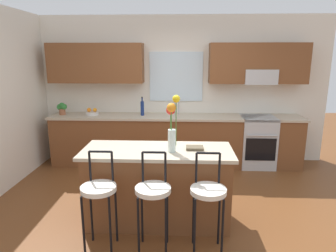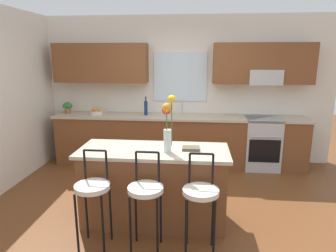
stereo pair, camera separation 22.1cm
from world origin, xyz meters
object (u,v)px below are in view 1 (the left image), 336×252
object	(u,v)px
bar_stool_near	(99,193)
cookbook	(195,148)
potted_plant_small	(62,108)
bar_stool_far	(208,195)
fruit_bowl_oranges	(92,113)
flower_vase	(172,122)
oven_range	(257,141)
bar_stool_middle	(153,194)
kitchen_island	(158,186)
bottle_olive_oil	(142,108)

from	to	relation	value
bar_stool_near	cookbook	distance (m)	1.19
cookbook	potted_plant_small	size ratio (longest dim) A/B	0.89
bar_stool_far	potted_plant_small	bearing A→B (deg)	133.94
bar_stool_near	fruit_bowl_oranges	bearing A→B (deg)	107.61
flower_vase	bar_stool_far	bearing A→B (deg)	-52.42
oven_range	bar_stool_middle	xyz separation A→B (m)	(-1.65, -2.54, 0.18)
oven_range	kitchen_island	distance (m)	2.57
kitchen_island	oven_range	bearing A→B (deg)	50.00
bar_stool_middle	bar_stool_far	size ratio (longest dim) A/B	1.00
bar_stool_middle	fruit_bowl_oranges	world-z (taller)	fruit_bowl_oranges
bar_stool_near	bar_stool_far	bearing A→B (deg)	0.00
kitchen_island	bar_stool_far	size ratio (longest dim) A/B	1.68
bar_stool_middle	fruit_bowl_oranges	distance (m)	2.92
fruit_bowl_oranges	bottle_olive_oil	distance (m)	0.93
cookbook	bar_stool_middle	bearing A→B (deg)	-126.32
oven_range	cookbook	xyz separation A→B (m)	(-1.22, -1.95, 0.48)
bottle_olive_oil	potted_plant_small	world-z (taller)	bottle_olive_oil
kitchen_island	bar_stool_far	distance (m)	0.81
bar_stool_far	cookbook	size ratio (longest dim) A/B	5.21
cookbook	flower_vase	bearing A→B (deg)	-158.54
cookbook	bottle_olive_oil	world-z (taller)	bottle_olive_oil
oven_range	bar_stool_middle	bearing A→B (deg)	-123.11
bar_stool_near	flower_vase	bearing A→B (deg)	34.06
bar_stool_far	fruit_bowl_oranges	size ratio (longest dim) A/B	4.34
oven_range	bar_stool_middle	distance (m)	3.03
kitchen_island	bar_stool_near	bearing A→B (deg)	-134.21
kitchen_island	bar_stool_near	world-z (taller)	bar_stool_near
bar_stool_near	potted_plant_small	bearing A→B (deg)	118.12
kitchen_island	bottle_olive_oil	xyz separation A→B (m)	(-0.43, 2.00, 0.59)
oven_range	potted_plant_small	world-z (taller)	potted_plant_small
cookbook	bottle_olive_oil	distance (m)	2.16
kitchen_island	fruit_bowl_oranges	bearing A→B (deg)	124.32
bar_stool_middle	fruit_bowl_oranges	size ratio (longest dim) A/B	4.34
bar_stool_far	flower_vase	xyz separation A→B (m)	(-0.38, 0.49, 0.63)
oven_range	cookbook	bearing A→B (deg)	-122.08
flower_vase	bottle_olive_oil	size ratio (longest dim) A/B	1.91
bar_stool_near	bottle_olive_oil	distance (m)	2.60
kitchen_island	flower_vase	size ratio (longest dim) A/B	2.70
flower_vase	potted_plant_small	world-z (taller)	flower_vase
fruit_bowl_oranges	flower_vase	bearing A→B (deg)	-53.45
bar_stool_middle	bottle_olive_oil	size ratio (longest dim) A/B	3.06
oven_range	bar_stool_middle	world-z (taller)	bar_stool_middle
bar_stool_near	flower_vase	xyz separation A→B (m)	(0.72, 0.49, 0.63)
oven_range	bar_stool_near	bearing A→B (deg)	-130.99
oven_range	flower_vase	bearing A→B (deg)	-125.87
kitchen_island	bar_stool_middle	bearing A→B (deg)	-90.00
fruit_bowl_oranges	potted_plant_small	bearing A→B (deg)	179.93
bottle_olive_oil	fruit_bowl_oranges	bearing A→B (deg)	-180.00
fruit_bowl_oranges	bottle_olive_oil	world-z (taller)	bottle_olive_oil
bar_stool_far	bar_stool_middle	bearing A→B (deg)	180.00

